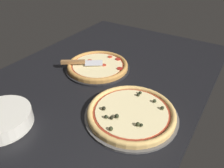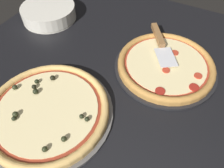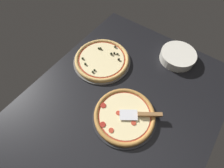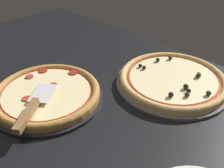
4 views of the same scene
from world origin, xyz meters
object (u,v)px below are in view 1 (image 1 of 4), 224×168
serving_spatula (77,62)px  pizza_back (131,112)px  pizza_front (98,65)px  plate_stack (2,119)px

serving_spatula → pizza_back: bearing=67.3°
pizza_front → plate_stack: (59.10, -6.11, 0.85)cm
pizza_front → plate_stack: plate_stack is taller
pizza_back → plate_stack: 53.87cm
pizza_front → pizza_back: size_ratio=0.93×
serving_spatula → plate_stack: size_ratio=0.91×
pizza_front → plate_stack: bearing=-5.9°
plate_stack → pizza_back: bearing=128.0°
pizza_front → pizza_back: 44.63cm
serving_spatula → pizza_front: bearing=124.2°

